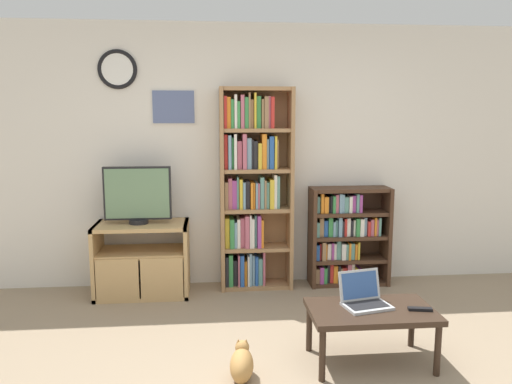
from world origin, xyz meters
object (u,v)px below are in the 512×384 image
bookshelf_tall (252,188)px  bookshelf_short (344,236)px  television (138,195)px  tv_stand (142,259)px  laptop (364,297)px  cat (242,364)px  remote_near_laptop (420,309)px  coffee_table (371,315)px

bookshelf_tall → bookshelf_short: 1.07m
television → tv_stand: bearing=-37.1°
tv_stand → bookshelf_tall: (1.06, 0.14, 0.65)m
tv_stand → television: 0.62m
laptop → cat: laptop is taller
laptop → cat: bearing=-179.4°
tv_stand → television: (-0.02, 0.02, 0.62)m
tv_stand → remote_near_laptop: (2.07, -1.57, 0.06)m
tv_stand → laptop: size_ratio=2.43×
bookshelf_short → cat: bearing=-122.9°
tv_stand → cat: (0.85, -1.65, -0.24)m
coffee_table → cat: 0.95m
cat → bookshelf_short: bearing=63.2°
tv_stand → laptop: (1.72, -1.44, 0.10)m
laptop → coffee_table: bearing=-75.0°
tv_stand → coffee_table: size_ratio=1.02×
laptop → remote_near_laptop: bearing=-32.8°
bookshelf_tall → laptop: size_ratio=5.47×
television → bookshelf_tall: bearing=6.2°
bookshelf_tall → laptop: bookshelf_tall is taller
tv_stand → bookshelf_tall: bearing=7.4°
bookshelf_short → remote_near_laptop: bookshelf_short is taller
laptop → remote_near_laptop: (0.36, -0.13, -0.05)m
bookshelf_tall → coffee_table: size_ratio=2.30×
bookshelf_tall → laptop: bearing=-67.4°
television → coffee_table: television is taller
bookshelf_short → coffee_table: (-0.25, -1.64, -0.15)m
television → bookshelf_tall: (1.09, 0.12, 0.03)m
television → bookshelf_short: size_ratio=0.63×
cat → remote_near_laptop: bearing=9.8°
coffee_table → remote_near_laptop: size_ratio=5.20×
cat → television: bearing=123.8°
remote_near_laptop → bookshelf_tall: bearing=-138.1°
bookshelf_short → remote_near_laptop: (0.07, -1.71, -0.09)m
tv_stand → coffee_table: 2.31m
bookshelf_short → remote_near_laptop: bearing=-87.7°
bookshelf_short → coffee_table: size_ratio=1.16×
television → bookshelf_tall: bookshelf_tall is taller
bookshelf_tall → bookshelf_short: bookshelf_tall is taller
laptop → cat: size_ratio=0.65×
tv_stand → laptop: bearing=-39.9°
television → cat: bearing=-62.4°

